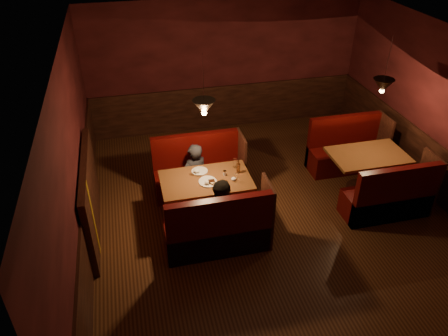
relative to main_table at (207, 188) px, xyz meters
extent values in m
cube|color=#3D2012|center=(1.08, -0.28, -0.61)|extent=(6.00, 7.00, 0.01)
cube|color=black|center=(1.08, -0.28, 2.30)|extent=(6.00, 7.00, 0.01)
cube|color=black|center=(1.08, 3.22, 0.85)|extent=(6.00, 0.01, 2.90)
cube|color=black|center=(-1.92, -0.28, 0.85)|extent=(0.01, 7.00, 2.90)
cube|color=black|center=(1.08, 3.20, -0.10)|extent=(6.00, 0.04, 1.00)
cube|color=black|center=(-1.90, -0.28, -0.10)|extent=(0.04, 7.00, 1.00)
cube|color=black|center=(4.06, -0.28, -0.10)|extent=(0.04, 7.00, 1.00)
cube|color=black|center=(-1.84, 0.12, 0.05)|extent=(0.10, 2.20, 1.30)
cube|color=#AF891A|center=(-1.79, -0.43, 0.05)|extent=(0.01, 0.12, 1.30)
cylinder|color=#333333|center=(-0.01, 0.00, 1.85)|extent=(0.01, 0.01, 0.80)
cone|color=black|center=(-0.01, 0.00, 1.45)|extent=(0.34, 0.34, 0.22)
sphere|color=#FFBF72|center=(-0.01, 0.00, 1.36)|extent=(0.08, 0.08, 0.08)
cylinder|color=#333333|center=(2.95, 0.13, 1.85)|extent=(0.01, 0.01, 0.80)
cone|color=black|center=(2.95, 0.13, 1.45)|extent=(0.34, 0.34, 0.22)
sphere|color=#FFBF72|center=(2.95, 0.13, 1.36)|extent=(0.08, 0.08, 0.08)
cube|color=brown|center=(-0.01, 0.00, 0.15)|extent=(1.46, 0.88, 0.05)
cylinder|color=black|center=(-0.01, 0.00, -0.24)|extent=(0.15, 0.15, 0.73)
cylinder|color=black|center=(-0.01, 0.00, -0.58)|extent=(0.58, 0.58, 0.04)
cylinder|color=silver|center=(0.00, -0.09, 0.19)|extent=(0.29, 0.29, 0.02)
cube|color=black|center=(0.05, -0.14, 0.22)|extent=(0.09, 0.08, 0.04)
ellipsoid|color=silver|center=(-0.03, -0.16, 0.23)|extent=(0.07, 0.07, 0.06)
cube|color=tan|center=(0.06, -0.18, 0.21)|extent=(0.09, 0.09, 0.03)
cylinder|color=silver|center=(-0.03, -0.16, 0.20)|extent=(0.04, 0.13, 0.01)
cylinder|color=silver|center=(-0.07, 0.24, 0.19)|extent=(0.27, 0.27, 0.02)
ellipsoid|color=beige|center=(-0.13, 0.21, 0.22)|extent=(0.10, 0.10, 0.06)
cube|color=silver|center=(-0.16, 0.13, 0.20)|extent=(0.19, 0.11, 0.00)
cylinder|color=white|center=(0.31, 0.04, 0.22)|extent=(0.05, 0.05, 0.09)
cylinder|color=white|center=(0.54, 0.25, 0.26)|extent=(0.08, 0.08, 0.16)
cylinder|color=white|center=(0.45, -0.19, 0.26)|extent=(0.08, 0.08, 0.16)
cylinder|color=#47230F|center=(0.54, 0.07, 0.26)|extent=(0.06, 0.06, 0.17)
cylinder|color=#47230F|center=(0.54, 0.07, 0.38)|extent=(0.03, 0.03, 0.07)
ellipsoid|color=white|center=(0.42, -0.13, 0.20)|extent=(0.12, 0.12, 0.05)
cube|color=#4B0A0A|center=(-0.01, 0.75, -0.37)|extent=(1.56, 0.57, 0.47)
cube|color=#4B0A0A|center=(-0.01, 0.97, -0.06)|extent=(1.56, 0.12, 1.09)
cube|color=black|center=(0.79, 0.75, -0.06)|extent=(0.04, 0.57, 1.09)
cube|color=#4B0A0A|center=(-0.01, -0.76, -0.37)|extent=(1.56, 0.57, 0.47)
cube|color=#4B0A0A|center=(-0.01, -0.98, -0.06)|extent=(1.56, 0.12, 1.09)
cube|color=black|center=(0.79, -0.76, -0.06)|extent=(0.04, 0.57, 1.09)
cube|color=brown|center=(2.95, 0.13, 0.13)|extent=(1.35, 0.86, 0.05)
cylinder|color=black|center=(2.95, 0.13, -0.25)|extent=(0.14, 0.14, 0.71)
cylinder|color=black|center=(2.95, 0.13, -0.58)|extent=(0.57, 0.57, 0.04)
cube|color=#4B0A0A|center=(2.95, 0.86, -0.37)|extent=(1.45, 0.56, 0.46)
cube|color=#4B0A0A|center=(2.95, 1.08, -0.07)|extent=(1.45, 0.12, 1.06)
cube|color=black|center=(3.69, 0.86, -0.07)|extent=(0.04, 0.56, 1.06)
cube|color=#4B0A0A|center=(2.95, -0.61, -0.37)|extent=(1.45, 0.56, 0.46)
cube|color=#4B0A0A|center=(2.95, -0.82, -0.07)|extent=(1.45, 0.12, 1.06)
cube|color=black|center=(3.69, -0.61, -0.07)|extent=(0.04, 0.56, 1.06)
imported|color=#25262E|center=(-0.09, 0.68, 0.10)|extent=(0.59, 0.49, 1.40)
imported|color=black|center=(0.15, -0.58, 0.11)|extent=(0.81, 0.71, 1.42)
camera|label=1|loc=(-1.08, -5.71, 4.15)|focal=35.00mm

